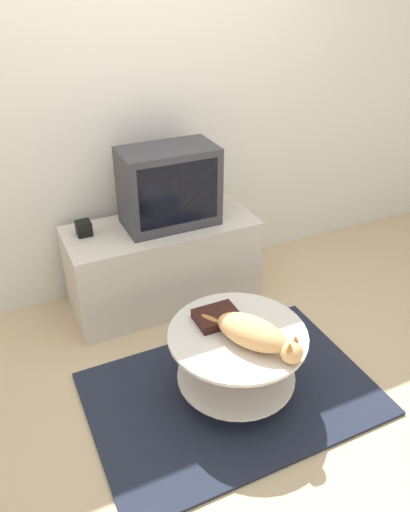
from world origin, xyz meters
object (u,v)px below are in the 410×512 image
Objects in this scene: cat at (255,334)px; tv at (169,187)px; speaker at (84,228)px; dvd_box at (217,317)px.

tv is at bearing 149.20° from cat.
cat is (0.52, -1.17, -0.12)m from speaker.
tv is 0.93m from dvd_box.
tv is 1.12× the size of cat.
cat is at bearing -90.58° from tv.
speaker is at bearing 173.82° from cat.
speaker is at bearing 172.02° from tv.
dvd_box is at bearing -64.37° from speaker.
dvd_box is at bearing 167.48° from cat.
speaker is 0.17× the size of cat.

